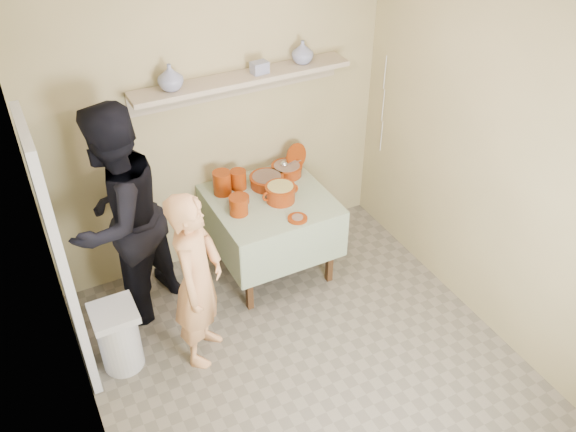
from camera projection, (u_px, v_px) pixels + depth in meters
ground at (316, 378)px, 4.50m from camera, size 3.50×3.50×0.00m
tile_panel at (60, 259)px, 4.06m from camera, size 0.06×0.70×2.00m
plate_stack_a at (222, 183)px, 5.07m from camera, size 0.15×0.15×0.21m
plate_stack_b at (238, 179)px, 5.15m from camera, size 0.14×0.14×0.17m
bowl_stack at (239, 205)px, 4.85m from camera, size 0.15×0.15×0.15m
empty_bowl at (239, 199)px, 5.01m from camera, size 0.17×0.17×0.05m
propped_lid at (296, 156)px, 5.39m from camera, size 0.24×0.13×0.23m
vase_right at (303, 52)px, 4.89m from camera, size 0.22×0.22×0.18m
vase_left at (170, 77)px, 4.47m from camera, size 0.21×0.21×0.20m
ceramic_box at (260, 68)px, 4.75m from camera, size 0.14×0.11×0.09m
person_cook at (198, 280)px, 4.30m from camera, size 0.60×0.63×1.45m
person_helper at (118, 219)px, 4.55m from camera, size 1.14×1.10×1.85m
room_shell at (324, 199)px, 3.56m from camera, size 3.04×3.54×2.62m
serving_table at (270, 210)px, 5.14m from camera, size 0.97×0.97×0.76m
cazuela_meat_a at (267, 180)px, 5.19m from camera, size 0.30×0.30×0.10m
cazuela_meat_b at (287, 169)px, 5.33m from camera, size 0.28×0.28×0.10m
ladle at (285, 164)px, 5.29m from camera, size 0.08×0.26×0.19m
cazuela_rice at (280, 192)px, 4.99m from camera, size 0.33×0.25×0.14m
front_plate at (297, 218)px, 4.82m from camera, size 0.16×0.16×0.03m
wall_shelf at (241, 80)px, 4.78m from camera, size 1.80×0.25×0.21m
trash_bin at (119, 337)px, 4.45m from camera, size 0.32×0.32×0.56m
electrical_cord at (383, 105)px, 5.38m from camera, size 0.01×0.05×0.90m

